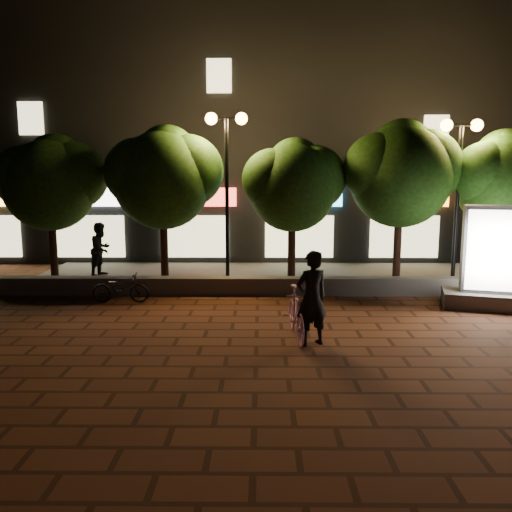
{
  "coord_description": "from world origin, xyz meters",
  "views": [
    {
      "loc": [
        -0.47,
        -10.4,
        3.39
      ],
      "look_at": [
        -0.58,
        1.5,
        1.52
      ],
      "focal_mm": 35.78,
      "sensor_mm": 36.0,
      "label": 1
    }
  ],
  "objects_px": {
    "tree_left": "(164,174)",
    "scooter_pink": "(296,313)",
    "tree_mid": "(294,182)",
    "tree_far_right": "(506,177)",
    "street_lamp_left": "(227,155)",
    "pedestrian": "(101,249)",
    "tree_right": "(402,170)",
    "ad_kiosk": "(495,267)",
    "tree_far_left": "(52,179)",
    "street_lamp_right": "(460,159)",
    "rider": "(312,298)",
    "scooter_parked": "(120,288)"
  },
  "relations": [
    {
      "from": "tree_left",
      "to": "scooter_pink",
      "type": "distance_m",
      "value": 7.26
    },
    {
      "from": "tree_mid",
      "to": "tree_far_right",
      "type": "height_order",
      "value": "tree_far_right"
    },
    {
      "from": "street_lamp_left",
      "to": "pedestrian",
      "type": "relative_size",
      "value": 2.9
    },
    {
      "from": "tree_right",
      "to": "ad_kiosk",
      "type": "xyz_separation_m",
      "value": [
        1.71,
        -2.9,
        -2.49
      ]
    },
    {
      "from": "tree_left",
      "to": "street_lamp_left",
      "type": "height_order",
      "value": "street_lamp_left"
    },
    {
      "from": "scooter_pink",
      "to": "tree_far_left",
      "type": "bearing_deg",
      "value": 137.12
    },
    {
      "from": "tree_right",
      "to": "ad_kiosk",
      "type": "relative_size",
      "value": 1.88
    },
    {
      "from": "tree_far_left",
      "to": "street_lamp_left",
      "type": "distance_m",
      "value": 5.5
    },
    {
      "from": "tree_right",
      "to": "street_lamp_right",
      "type": "height_order",
      "value": "tree_right"
    },
    {
      "from": "tree_far_left",
      "to": "rider",
      "type": "bearing_deg",
      "value": -38.16
    },
    {
      "from": "street_lamp_left",
      "to": "scooter_pink",
      "type": "xyz_separation_m",
      "value": [
        1.78,
        -5.25,
        -3.48
      ]
    },
    {
      "from": "tree_mid",
      "to": "street_lamp_right",
      "type": "bearing_deg",
      "value": -3.04
    },
    {
      "from": "street_lamp_left",
      "to": "rider",
      "type": "relative_size",
      "value": 2.68
    },
    {
      "from": "tree_left",
      "to": "ad_kiosk",
      "type": "relative_size",
      "value": 1.82
    },
    {
      "from": "ad_kiosk",
      "to": "scooter_pink",
      "type": "relative_size",
      "value": 1.48
    },
    {
      "from": "tree_right",
      "to": "ad_kiosk",
      "type": "height_order",
      "value": "tree_right"
    },
    {
      "from": "tree_right",
      "to": "ad_kiosk",
      "type": "bearing_deg",
      "value": -59.46
    },
    {
      "from": "scooter_pink",
      "to": "scooter_parked",
      "type": "bearing_deg",
      "value": 140.53
    },
    {
      "from": "street_lamp_left",
      "to": "scooter_parked",
      "type": "relative_size",
      "value": 3.4
    },
    {
      "from": "street_lamp_left",
      "to": "street_lamp_right",
      "type": "distance_m",
      "value": 7.0
    },
    {
      "from": "tree_far_left",
      "to": "scooter_pink",
      "type": "xyz_separation_m",
      "value": [
        7.22,
        -5.51,
        -2.75
      ]
    },
    {
      "from": "tree_right",
      "to": "pedestrian",
      "type": "relative_size",
      "value": 2.84
    },
    {
      "from": "tree_right",
      "to": "tree_far_right",
      "type": "xyz_separation_m",
      "value": [
        3.2,
        -0.0,
        -0.2
      ]
    },
    {
      "from": "tree_far_right",
      "to": "ad_kiosk",
      "type": "xyz_separation_m",
      "value": [
        -1.49,
        -2.9,
        -2.3
      ]
    },
    {
      "from": "tree_far_right",
      "to": "scooter_pink",
      "type": "xyz_separation_m",
      "value": [
        -6.78,
        -5.51,
        -2.82
      ]
    },
    {
      "from": "tree_right",
      "to": "street_lamp_left",
      "type": "xyz_separation_m",
      "value": [
        -5.36,
        -0.26,
        0.46
      ]
    },
    {
      "from": "street_lamp_right",
      "to": "scooter_parked",
      "type": "xyz_separation_m",
      "value": [
        -9.76,
        -2.2,
        -3.49
      ]
    },
    {
      "from": "tree_far_left",
      "to": "tree_mid",
      "type": "relative_size",
      "value": 1.03
    },
    {
      "from": "ad_kiosk",
      "to": "scooter_pink",
      "type": "height_order",
      "value": "ad_kiosk"
    },
    {
      "from": "tree_left",
      "to": "street_lamp_right",
      "type": "distance_m",
      "value": 8.96
    },
    {
      "from": "ad_kiosk",
      "to": "pedestrian",
      "type": "bearing_deg",
      "value": 161.24
    },
    {
      "from": "rider",
      "to": "scooter_pink",
      "type": "bearing_deg",
      "value": -79.65
    },
    {
      "from": "tree_far_left",
      "to": "scooter_parked",
      "type": "height_order",
      "value": "tree_far_left"
    },
    {
      "from": "tree_far_right",
      "to": "scooter_parked",
      "type": "bearing_deg",
      "value": -167.71
    },
    {
      "from": "scooter_pink",
      "to": "scooter_parked",
      "type": "distance_m",
      "value": 5.46
    },
    {
      "from": "tree_left",
      "to": "scooter_parked",
      "type": "relative_size",
      "value": 3.21
    },
    {
      "from": "street_lamp_left",
      "to": "street_lamp_right",
      "type": "relative_size",
      "value": 1.04
    },
    {
      "from": "tree_far_right",
      "to": "scooter_pink",
      "type": "bearing_deg",
      "value": -140.87
    },
    {
      "from": "tree_far_left",
      "to": "street_lamp_right",
      "type": "height_order",
      "value": "street_lamp_right"
    },
    {
      "from": "tree_mid",
      "to": "street_lamp_right",
      "type": "xyz_separation_m",
      "value": [
        4.95,
        -0.26,
        0.68
      ]
    },
    {
      "from": "ad_kiosk",
      "to": "tree_mid",
      "type": "bearing_deg",
      "value": 149.97
    },
    {
      "from": "tree_far_left",
      "to": "tree_far_right",
      "type": "xyz_separation_m",
      "value": [
        14.0,
        0.0,
        0.08
      ]
    },
    {
      "from": "tree_far_left",
      "to": "tree_right",
      "type": "relative_size",
      "value": 0.91
    },
    {
      "from": "tree_right",
      "to": "tree_far_right",
      "type": "relative_size",
      "value": 1.06
    },
    {
      "from": "tree_right",
      "to": "pedestrian",
      "type": "distance_m",
      "value": 10.06
    },
    {
      "from": "tree_mid",
      "to": "tree_right",
      "type": "bearing_deg",
      "value": 0.0
    },
    {
      "from": "street_lamp_right",
      "to": "rider",
      "type": "bearing_deg",
      "value": -131.28
    },
    {
      "from": "street_lamp_left",
      "to": "scooter_parked",
      "type": "bearing_deg",
      "value": -141.41
    },
    {
      "from": "street_lamp_left",
      "to": "ad_kiosk",
      "type": "height_order",
      "value": "street_lamp_left"
    },
    {
      "from": "tree_mid",
      "to": "street_lamp_left",
      "type": "relative_size",
      "value": 0.87
    }
  ]
}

